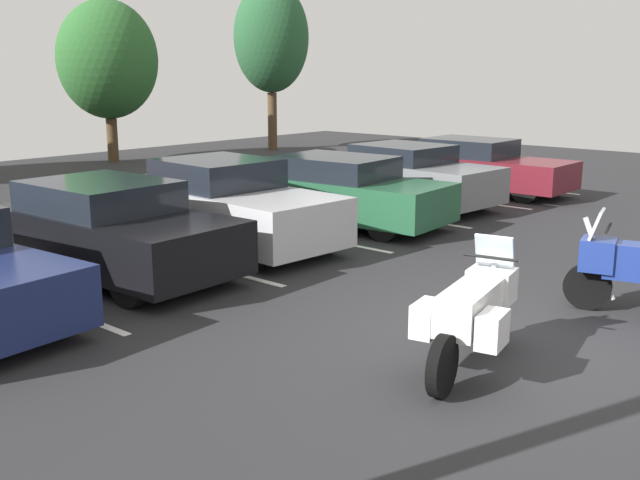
# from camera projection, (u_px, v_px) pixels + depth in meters

# --- Properties ---
(ground) EXTENTS (44.00, 44.00, 0.10)m
(ground) POSITION_uv_depth(u_px,v_px,m) (522.00, 345.00, 8.93)
(ground) COLOR #262628
(motorcycle_touring) EXTENTS (2.27, 1.01, 1.34)m
(motorcycle_touring) POSITION_uv_depth(u_px,v_px,m) (473.00, 310.00, 8.06)
(motorcycle_touring) COLOR black
(motorcycle_touring) RESTS_ON ground
(parking_stripes) EXTENTS (25.06, 4.84, 0.01)m
(parking_stripes) POSITION_uv_depth(u_px,v_px,m) (112.00, 277.00, 11.69)
(parking_stripes) COLOR silver
(parking_stripes) RESTS_ON ground
(car_black) EXTENTS (2.09, 4.37, 1.48)m
(car_black) POSITION_uv_depth(u_px,v_px,m) (112.00, 230.00, 11.63)
(car_black) COLOR black
(car_black) RESTS_ON ground
(car_silver) EXTENTS (2.21, 4.56, 1.58)m
(car_silver) POSITION_uv_depth(u_px,v_px,m) (229.00, 206.00, 13.58)
(car_silver) COLOR #B7B7BC
(car_silver) RESTS_ON ground
(car_green) EXTENTS (2.18, 4.73, 1.42)m
(car_green) POSITION_uv_depth(u_px,v_px,m) (339.00, 191.00, 15.49)
(car_green) COLOR #235638
(car_green) RESTS_ON ground
(car_grey) EXTENTS (2.22, 4.52, 1.45)m
(car_grey) POSITION_uv_depth(u_px,v_px,m) (406.00, 176.00, 17.58)
(car_grey) COLOR slate
(car_grey) RESTS_ON ground
(car_maroon) EXTENTS (1.81, 4.57, 1.39)m
(car_maroon) POSITION_uv_depth(u_px,v_px,m) (481.00, 166.00, 19.56)
(car_maroon) COLOR maroon
(car_maroon) RESTS_ON ground
(tree_far_left) EXTENTS (2.94, 2.94, 6.51)m
(tree_far_left) POSITION_uv_depth(u_px,v_px,m) (271.00, 38.00, 29.14)
(tree_far_left) COLOR #4C3823
(tree_far_left) RESTS_ON ground
(tree_right) EXTENTS (3.41, 3.41, 5.51)m
(tree_right) POSITION_uv_depth(u_px,v_px,m) (108.00, 60.00, 25.51)
(tree_right) COLOR #4C3823
(tree_right) RESTS_ON ground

